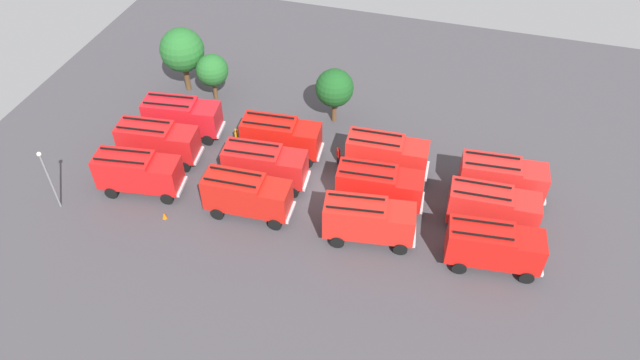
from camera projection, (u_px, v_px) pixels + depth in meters
name	position (u px, v px, depth m)	size (l,w,h in m)	color
ground_plane	(320.00, 192.00, 51.26)	(66.26, 66.26, 0.00)	#423F44
fire_truck_0	(138.00, 172.00, 49.93)	(7.47, 3.57, 3.88)	red
fire_truck_1	(247.00, 194.00, 47.96)	(7.30, 3.01, 3.88)	red
fire_truck_2	(369.00, 220.00, 45.90)	(7.47, 3.56, 3.88)	red
fire_truck_3	(494.00, 246.00, 43.96)	(7.41, 3.34, 3.88)	red
fire_truck_4	(158.00, 141.00, 52.95)	(7.43, 3.40, 3.88)	red
fire_truck_5	(265.00, 165.00, 50.61)	(7.37, 3.23, 3.88)	red
fire_truck_6	(379.00, 186.00, 48.67)	(7.37, 3.23, 3.88)	red
fire_truck_7	(493.00, 207.00, 46.91)	(7.30, 3.01, 3.88)	red
fire_truck_8	(182.00, 116.00, 55.66)	(7.45, 3.50, 3.88)	red
fire_truck_9	(281.00, 136.00, 53.42)	(7.37, 3.22, 3.88)	red
fire_truck_10	(387.00, 154.00, 51.61)	(7.31, 3.05, 3.88)	red
fire_truck_11	(502.00, 178.00, 49.42)	(7.37, 3.20, 3.88)	red
firefighter_0	(338.00, 155.00, 53.30)	(0.43, 0.48, 1.80)	black
firefighter_1	(411.00, 145.00, 54.33)	(0.45, 0.48, 1.82)	black
firefighter_2	(237.00, 136.00, 55.23)	(0.30, 0.45, 1.81)	black
firefighter_3	(213.00, 180.00, 50.87)	(0.46, 0.33, 1.80)	black
firefighter_4	(296.00, 133.00, 55.55)	(0.29, 0.44, 1.80)	black
tree_0	(182.00, 50.00, 59.56)	(4.44, 4.44, 6.88)	brown
tree_1	(212.00, 70.00, 59.18)	(3.22, 3.22, 4.99)	brown
tree_2	(335.00, 88.00, 56.12)	(3.65, 3.65, 5.65)	brown
traffic_cone_0	(164.00, 216.00, 48.79)	(0.41, 0.41, 0.59)	#F2600C
traffic_cone_1	(538.00, 187.00, 51.21)	(0.47, 0.47, 0.68)	#F2600C
lamppost	(48.00, 175.00, 47.62)	(0.36, 0.36, 5.92)	slate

